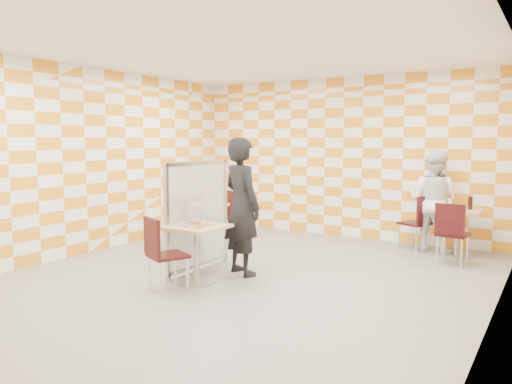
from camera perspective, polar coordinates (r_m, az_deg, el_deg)
room_shell at (r=6.92m, az=0.79°, el=3.18°), size 7.00×7.00×7.00m
main_table at (r=6.48m, az=-6.82°, el=-5.91°), size 0.70×0.70×0.75m
second_table at (r=8.52m, az=21.98°, el=-3.43°), size 0.70×0.70×0.75m
empty_table at (r=8.57m, az=-6.25°, el=-2.98°), size 0.70×0.70×0.75m
chair_main_front at (r=6.09m, az=-10.85°, el=-6.40°), size 0.56×0.57×0.92m
chair_second_front at (r=7.82m, az=21.43°, el=-3.96°), size 0.45×0.46×0.92m
chair_second_side at (r=8.67m, az=18.19°, el=-2.90°), size 0.56×0.55×0.92m
chair_empty_near at (r=8.05m, az=-8.22°, el=-3.33°), size 0.47×0.48×0.92m
chair_empty_far at (r=8.96m, az=-3.35°, el=-2.33°), size 0.52×0.52×0.92m
partition at (r=7.04m, az=-6.63°, el=-2.62°), size 0.08×1.38×1.55m
man_dark at (r=6.79m, az=-1.63°, el=-1.65°), size 0.81×0.69×1.88m
man_white at (r=8.69m, az=19.61°, el=-0.96°), size 0.93×0.80×1.68m
pizza_on_foil at (r=6.42m, az=-6.94°, el=-3.67°), size 0.40×0.40×0.04m
sport_bottle at (r=8.62m, az=21.28°, el=-1.09°), size 0.06×0.06×0.20m
soda_bottle at (r=8.53m, az=23.28°, el=-1.14°), size 0.07×0.07×0.23m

